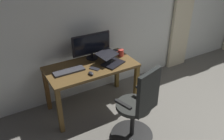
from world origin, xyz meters
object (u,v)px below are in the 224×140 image
Objects in this scene: office_chair at (138,110)px; computer_monitor at (91,45)px; cell_phone_by_monitor at (95,69)px; laptop at (111,60)px; mug_coffee at (121,53)px; computer_keyboard at (69,71)px; cell_phone_face_up at (116,51)px; computer_mouse at (91,73)px; desk at (91,72)px.

office_chair is 1.82× the size of computer_monitor.
office_chair is 0.86m from cell_phone_by_monitor.
laptop reaches higher than mug_coffee.
computer_keyboard reaches higher than cell_phone_face_up.
laptop is (-0.62, 0.07, 0.04)m from computer_keyboard.
cell_phone_by_monitor is at bearing 17.40° from mug_coffee.
computer_monitor is 4.18× the size of cell_phone_by_monitor.
computer_keyboard is 3.21× the size of mug_coffee.
computer_mouse is 0.69× the size of cell_phone_by_monitor.
cell_phone_face_up and cell_phone_by_monitor have the same top height.
laptop is (-0.28, 0.08, 0.16)m from desk.
computer_keyboard is 0.35m from cell_phone_by_monitor.
computer_mouse reaches higher than computer_keyboard.
computer_monitor reaches higher than computer_keyboard.
cell_phone_face_up is (-0.27, -0.31, -0.05)m from laptop.
desk is at bearing 60.92° from computer_monitor.
computer_mouse is at bearing 63.98° from desk.
mug_coffee is at bearing 165.22° from cell_phone_by_monitor.
office_chair is (-0.17, 0.93, -0.12)m from desk.
desk is at bearing -37.48° from laptop.
cell_phone_face_up is at bearing 55.61° from office_chair.
desk is 0.33m from laptop.
cell_phone_face_up is 1.00× the size of cell_phone_by_monitor.
desk is 9.70× the size of mug_coffee.
laptop is at bearing 120.28° from computer_monitor.
office_chair is 7.61× the size of cell_phone_by_monitor.
desk is 9.08× the size of cell_phone_face_up.
desk is at bearing -116.02° from computer_mouse.
office_chair is at bearing 69.92° from cell_phone_by_monitor.
office_chair reaches higher than cell_phone_by_monitor.
desk is at bearing 84.54° from office_chair.
office_chair is at bearing 119.24° from computer_keyboard.
cell_phone_by_monitor is at bearing 85.95° from office_chair.
office_chair is 2.54× the size of computer_keyboard.
computer_mouse reaches higher than cell_phone_by_monitor.
computer_monitor is 1.39× the size of computer_keyboard.
computer_keyboard is at bearing -49.05° from cell_phone_by_monitor.
office_chair reaches higher than computer_mouse.
computer_mouse is at bearing 137.09° from computer_keyboard.
computer_mouse is at bearing 62.48° from computer_monitor.
laptop is (-0.17, 0.29, -0.17)m from computer_monitor.
mug_coffee is (-0.25, -0.13, -0.00)m from laptop.
laptop is (-0.11, -0.85, 0.28)m from office_chair.
computer_monitor is at bearing -117.52° from computer_mouse.
computer_keyboard is at bearing 103.09° from office_chair.
computer_monitor is at bearing -154.31° from computer_keyboard.
cell_phone_by_monitor is 1.07× the size of mug_coffee.
computer_monitor is 0.55m from computer_keyboard.
mug_coffee is at bearing -156.62° from computer_mouse.
computer_keyboard is 0.63m from laptop.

